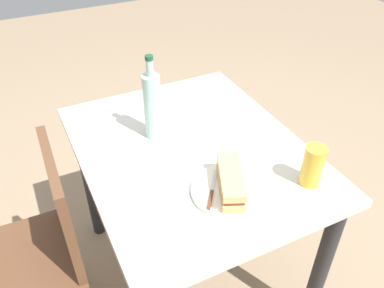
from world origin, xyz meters
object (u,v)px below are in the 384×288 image
(chair_far, at_px, (42,247))
(dining_table, at_px, (192,174))
(water_bottle, at_px, (152,105))
(beer_glass, at_px, (312,166))
(plate_near, at_px, (230,191))
(baguette_sandwich_near, at_px, (231,181))
(knife_near, at_px, (212,191))

(chair_far, bearing_deg, dining_table, -89.81)
(chair_far, xyz_separation_m, water_bottle, (0.14, -0.49, 0.37))
(beer_glass, bearing_deg, chair_far, 68.73)
(plate_near, relative_size, beer_glass, 1.75)
(dining_table, relative_size, chair_far, 1.14)
(dining_table, height_order, baguette_sandwich_near, baguette_sandwich_near)
(dining_table, bearing_deg, baguette_sandwich_near, -178.20)
(baguette_sandwich_near, xyz_separation_m, knife_near, (0.01, 0.06, -0.03))
(dining_table, relative_size, beer_glass, 6.83)
(plate_near, height_order, knife_near, knife_near)
(plate_near, height_order, water_bottle, water_bottle)
(knife_near, bearing_deg, water_bottle, 6.55)
(baguette_sandwich_near, xyz_separation_m, beer_glass, (-0.07, -0.26, 0.02))
(baguette_sandwich_near, height_order, water_bottle, water_bottle)
(baguette_sandwich_near, bearing_deg, chair_far, 66.60)
(beer_glass, bearing_deg, baguette_sandwich_near, 73.88)
(chair_far, relative_size, baguette_sandwich_near, 3.87)
(chair_far, relative_size, knife_near, 5.66)
(baguette_sandwich_near, bearing_deg, water_bottle, 14.47)
(knife_near, relative_size, beer_glass, 1.06)
(dining_table, xyz_separation_m, baguette_sandwich_near, (-0.26, -0.01, 0.18))
(chair_far, height_order, baguette_sandwich_near, chair_far)
(chair_far, bearing_deg, plate_near, -113.40)
(dining_table, xyz_separation_m, beer_glass, (-0.33, -0.27, 0.20))
(knife_near, distance_m, water_bottle, 0.40)
(dining_table, xyz_separation_m, plate_near, (-0.26, -0.01, 0.13))
(baguette_sandwich_near, relative_size, knife_near, 1.46)
(baguette_sandwich_near, distance_m, knife_near, 0.07)
(baguette_sandwich_near, height_order, knife_near, baguette_sandwich_near)
(water_bottle, bearing_deg, beer_glass, -142.62)
(dining_table, relative_size, water_bottle, 2.99)
(knife_near, bearing_deg, chair_far, 65.57)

